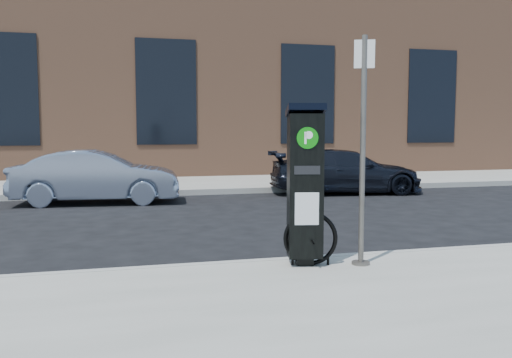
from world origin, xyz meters
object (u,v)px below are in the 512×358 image
object	(u,v)px
sign_pole	(363,153)
parking_kiosk	(305,183)
car_dark	(346,171)
bike_rack	(311,239)
car_silver	(97,177)

from	to	relation	value
sign_pole	parking_kiosk	bearing A→B (deg)	-173.47
parking_kiosk	sign_pole	xyz separation A→B (m)	(0.66, -0.17, 0.36)
parking_kiosk	car_dark	size ratio (longest dim) A/B	0.46
bike_rack	car_silver	distance (m)	7.87
sign_pole	bike_rack	bearing A→B (deg)	-170.47
parking_kiosk	sign_pole	bearing A→B (deg)	-2.86
sign_pole	car_dark	distance (m)	8.63
parking_kiosk	car_silver	size ratio (longest dim) A/B	0.50
parking_kiosk	bike_rack	bearing A→B (deg)	-27.85
bike_rack	sign_pole	bearing A→B (deg)	1.16
car_dark	car_silver	bearing A→B (deg)	101.09
bike_rack	parking_kiosk	bearing A→B (deg)	153.18
sign_pole	car_dark	world-z (taller)	sign_pole
bike_rack	car_silver	size ratio (longest dim) A/B	0.17
parking_kiosk	car_silver	bearing A→B (deg)	121.70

